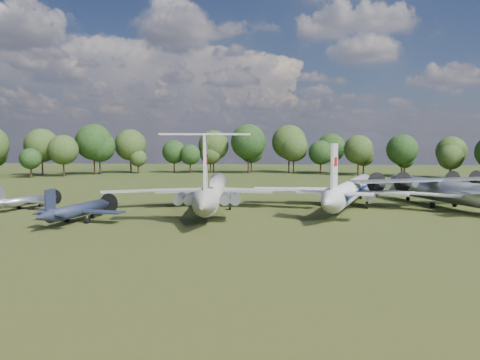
# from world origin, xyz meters

# --- Properties ---
(ground) EXTENTS (300.00, 300.00, 0.00)m
(ground) POSITION_xyz_m (0.00, 0.00, 0.00)
(ground) COLOR #234115
(ground) RESTS_ON ground
(il62_airliner) EXTENTS (39.81, 49.64, 4.59)m
(il62_airliner) POSITION_xyz_m (1.57, 1.76, 2.29)
(il62_airliner) COLOR silver
(il62_airliner) RESTS_ON ground
(tu104_jet) EXTENTS (44.67, 52.01, 4.42)m
(tu104_jet) POSITION_xyz_m (23.88, 5.31, 2.21)
(tu104_jet) COLOR silver
(tu104_jet) RESTS_ON ground
(an12_transport) EXTENTS (41.28, 43.35, 4.54)m
(an12_transport) POSITION_xyz_m (38.46, 6.81, 2.27)
(an12_transport) COLOR #A1A4A9
(an12_transport) RESTS_ON ground
(small_prop_west) EXTENTS (15.50, 19.06, 2.49)m
(small_prop_west) POSITION_xyz_m (-14.36, -12.91, 1.24)
(small_prop_west) COLOR black
(small_prop_west) RESTS_ON ground
(small_prop_northwest) EXTENTS (14.47, 16.58, 2.03)m
(small_prop_northwest) POSITION_xyz_m (-27.95, -1.76, 1.02)
(small_prop_northwest) COLOR #A3A6AB
(small_prop_northwest) RESTS_ON ground
(person_on_il62) EXTENTS (0.76, 0.61, 1.81)m
(person_on_il62) POSITION_xyz_m (2.66, -11.03, 5.49)
(person_on_il62) COLOR #9A7D4E
(person_on_il62) RESTS_ON il62_airliner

